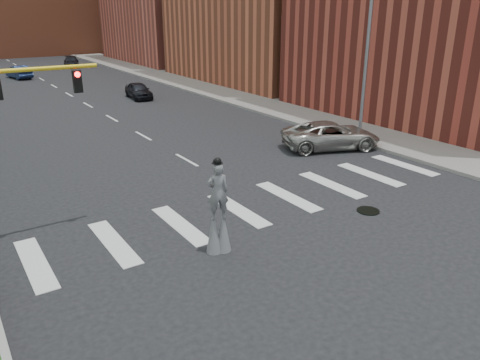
# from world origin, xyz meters

# --- Properties ---
(ground_plane) EXTENTS (160.00, 160.00, 0.00)m
(ground_plane) POSITION_xyz_m (0.00, 0.00, 0.00)
(ground_plane) COLOR black
(ground_plane) RESTS_ON ground
(sidewalk_right) EXTENTS (5.00, 90.00, 0.18)m
(sidewalk_right) POSITION_xyz_m (12.50, 25.00, 0.09)
(sidewalk_right) COLOR slate
(sidewalk_right) RESTS_ON ground
(manhole) EXTENTS (0.90, 0.90, 0.04)m
(manhole) POSITION_xyz_m (3.00, -2.00, 0.02)
(manhole) COLOR black
(manhole) RESTS_ON ground
(streetlight) EXTENTS (2.05, 0.20, 9.00)m
(streetlight) POSITION_xyz_m (10.90, 6.00, 4.90)
(streetlight) COLOR slate
(streetlight) RESTS_ON ground
(stilt_performer) EXTENTS (0.83, 0.64, 3.28)m
(stilt_performer) POSITION_xyz_m (-3.67, -1.50, 1.37)
(stilt_performer) COLOR #312013
(stilt_performer) RESTS_ON ground
(suv_crossing) EXTENTS (6.13, 4.43, 1.55)m
(suv_crossing) POSITION_xyz_m (8.01, 5.43, 0.78)
(suv_crossing) COLOR #A6A39C
(suv_crossing) RESTS_ON ground
(car_near) EXTENTS (2.01, 4.25, 1.40)m
(car_near) POSITION_xyz_m (4.76, 26.55, 0.70)
(car_near) COLOR black
(car_near) RESTS_ON ground
(car_mid) EXTENTS (2.38, 4.66, 1.46)m
(car_mid) POSITION_xyz_m (-1.97, 45.98, 0.73)
(car_mid) COLOR #15244A
(car_mid) RESTS_ON ground
(car_far) EXTENTS (3.00, 5.05, 1.37)m
(car_far) POSITION_xyz_m (5.98, 53.86, 0.69)
(car_far) COLOR black
(car_far) RESTS_ON ground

